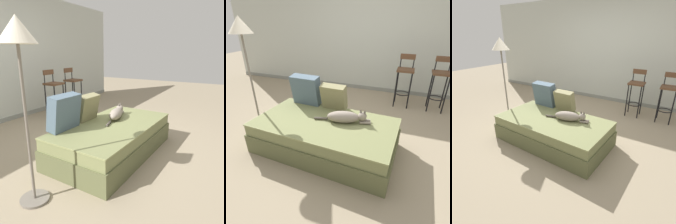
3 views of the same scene
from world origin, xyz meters
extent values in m
plane|color=gray|center=(0.00, 0.00, 0.00)|extent=(16.00, 16.00, 0.00)
cube|color=brown|center=(0.00, -0.40, 0.13)|extent=(1.90, 1.08, 0.27)
cube|color=olive|center=(0.00, -0.40, 0.35)|extent=(1.86, 1.04, 0.16)
cube|color=#868C57|center=(0.00, -0.40, 0.42)|extent=(1.87, 1.05, 0.02)
cube|color=#4C6070|center=(-0.49, 0.02, 0.66)|extent=(0.45, 0.24, 0.46)
cube|color=#847F56|center=(-0.03, 0.00, 0.62)|extent=(0.37, 0.22, 0.38)
ellipsoid|color=gray|center=(0.23, -0.32, 0.50)|extent=(0.45, 0.27, 0.15)
sphere|color=gray|center=(0.47, -0.26, 0.53)|extent=(0.11, 0.11, 0.11)
cone|color=#544C44|center=(0.44, -0.26, 0.60)|extent=(0.03, 0.03, 0.04)
cone|color=#544C44|center=(0.49, -0.26, 0.60)|extent=(0.03, 0.03, 0.04)
cylinder|color=gray|center=(0.51, -0.28, 0.45)|extent=(0.14, 0.07, 0.04)
cylinder|color=gray|center=(0.49, -0.22, 0.45)|extent=(0.14, 0.07, 0.04)
cylinder|color=#544C44|center=(-0.07, -0.37, 0.45)|extent=(0.18, 0.07, 0.03)
cylinder|color=black|center=(0.73, 1.37, 0.36)|extent=(0.02, 0.02, 0.72)
cylinder|color=black|center=(0.99, 1.37, 0.36)|extent=(0.02, 0.02, 0.72)
cylinder|color=black|center=(0.73, 1.63, 0.36)|extent=(0.02, 0.02, 0.72)
cylinder|color=black|center=(0.99, 1.63, 0.36)|extent=(0.02, 0.02, 0.72)
torus|color=black|center=(0.86, 1.50, 0.26)|extent=(0.28, 0.28, 0.02)
cube|color=brown|center=(0.86, 1.50, 0.74)|extent=(0.32, 0.32, 0.04)
cylinder|color=black|center=(0.74, 1.63, 0.85)|extent=(0.02, 0.02, 0.25)
cylinder|color=black|center=(0.98, 1.63, 0.85)|extent=(0.02, 0.02, 0.25)
cube|color=brown|center=(0.86, 1.63, 0.97)|extent=(0.28, 0.03, 0.10)
cylinder|color=black|center=(1.36, 1.37, 0.36)|extent=(0.02, 0.02, 0.72)
cylinder|color=black|center=(1.62, 1.37, 0.36)|extent=(0.02, 0.02, 0.72)
cylinder|color=black|center=(1.36, 1.63, 0.36)|extent=(0.02, 0.02, 0.72)
cylinder|color=black|center=(1.62, 1.63, 0.36)|extent=(0.02, 0.02, 0.72)
torus|color=black|center=(1.49, 1.50, 0.25)|extent=(0.28, 0.28, 0.02)
cube|color=brown|center=(1.49, 1.50, 0.74)|extent=(0.32, 0.32, 0.04)
cylinder|color=black|center=(1.37, 1.63, 0.84)|extent=(0.02, 0.02, 0.25)
cylinder|color=black|center=(1.61, 1.63, 0.84)|extent=(0.02, 0.02, 0.25)
cube|color=brown|center=(1.49, 1.63, 0.97)|extent=(0.28, 0.03, 0.10)
cylinder|color=slate|center=(-1.27, -0.24, 0.01)|extent=(0.28, 0.28, 0.02)
cylinder|color=slate|center=(-1.27, -0.24, 0.73)|extent=(0.03, 0.03, 1.45)
cone|color=beige|center=(-1.27, -0.24, 1.56)|extent=(0.32, 0.32, 0.22)
camera|label=1|loc=(-2.48, -1.79, 1.40)|focal=35.00mm
camera|label=2|loc=(0.93, -2.32, 1.64)|focal=30.00mm
camera|label=3|loc=(1.66, -2.67, 1.74)|focal=30.00mm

